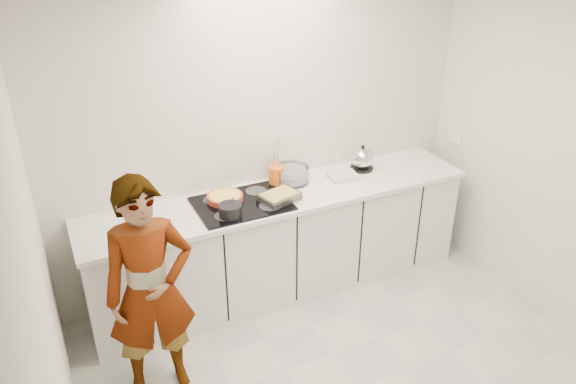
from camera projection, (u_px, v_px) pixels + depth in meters
name	position (u px, v px, depth m)	size (l,w,h in m)	color
wall_back	(265.00, 136.00, 4.59)	(3.60, 0.00, 2.60)	silver
wall_left	(47.00, 312.00, 2.63)	(0.00, 3.20, 2.60)	silver
base_cabinets	(282.00, 244.00, 4.74)	(3.20, 0.58, 0.87)	silver
countertop	(281.00, 197.00, 4.53)	(3.24, 0.64, 0.04)	white
hob	(242.00, 204.00, 4.36)	(0.72, 0.54, 0.01)	black
tart_dish	(225.00, 197.00, 4.39)	(0.37, 0.37, 0.05)	#A83B25
saucepan	(230.00, 210.00, 4.15)	(0.18, 0.18, 0.17)	black
baking_dish	(279.00, 196.00, 4.39)	(0.34, 0.29, 0.06)	silver
mixing_bowl	(291.00, 175.00, 4.69)	(0.30, 0.30, 0.14)	silver
tea_towel	(343.00, 176.00, 4.77)	(0.24, 0.18, 0.04)	white
kettle	(362.00, 159.00, 4.90)	(0.23, 0.23, 0.23)	black
utensil_crock	(276.00, 176.00, 4.65)	(0.13, 0.13, 0.16)	orange
cook	(150.00, 291.00, 3.58)	(0.58, 0.38, 1.59)	silver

